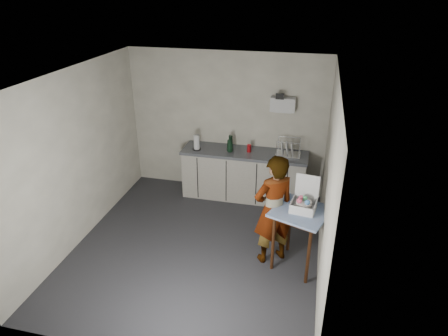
% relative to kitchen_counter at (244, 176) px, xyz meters
% --- Properties ---
extents(ground, '(4.00, 4.00, 0.00)m').
position_rel_kitchen_counter_xyz_m(ground, '(-0.40, -1.70, -0.43)').
color(ground, '#2D2D32').
rests_on(ground, ground).
extents(wall_back, '(3.60, 0.02, 2.60)m').
position_rel_kitchen_counter_xyz_m(wall_back, '(-0.40, 0.29, 0.87)').
color(wall_back, '#B7B29F').
rests_on(wall_back, ground).
extents(wall_right, '(0.02, 4.00, 2.60)m').
position_rel_kitchen_counter_xyz_m(wall_right, '(1.39, -1.70, 0.87)').
color(wall_right, '#B7B29F').
rests_on(wall_right, ground).
extents(wall_left, '(0.02, 4.00, 2.60)m').
position_rel_kitchen_counter_xyz_m(wall_left, '(-2.19, -1.70, 0.87)').
color(wall_left, '#B7B29F').
rests_on(wall_left, ground).
extents(ceiling, '(3.60, 4.00, 0.01)m').
position_rel_kitchen_counter_xyz_m(ceiling, '(-0.40, -1.70, 2.17)').
color(ceiling, silver).
rests_on(ceiling, wall_back).
extents(kitchen_counter, '(2.24, 0.62, 0.91)m').
position_rel_kitchen_counter_xyz_m(kitchen_counter, '(0.00, 0.00, 0.00)').
color(kitchen_counter, black).
rests_on(kitchen_counter, ground).
extents(wall_shelf, '(0.42, 0.18, 0.37)m').
position_rel_kitchen_counter_xyz_m(wall_shelf, '(0.60, 0.22, 1.32)').
color(wall_shelf, white).
rests_on(wall_shelf, ground).
extents(side_table, '(0.90, 0.90, 0.90)m').
position_rel_kitchen_counter_xyz_m(side_table, '(1.10, -1.78, 0.36)').
color(side_table, '#351B0C').
rests_on(side_table, ground).
extents(standing_man, '(0.71, 0.67, 1.63)m').
position_rel_kitchen_counter_xyz_m(standing_man, '(0.72, -1.70, 0.39)').
color(standing_man, '#B2A593').
rests_on(standing_man, ground).
extents(soap_bottle, '(0.16, 0.16, 0.29)m').
position_rel_kitchen_counter_xyz_m(soap_bottle, '(-0.26, -0.06, 0.63)').
color(soap_bottle, black).
rests_on(soap_bottle, kitchen_counter).
extents(soda_can, '(0.07, 0.07, 0.14)m').
position_rel_kitchen_counter_xyz_m(soda_can, '(0.08, 0.01, 0.55)').
color(soda_can, red).
rests_on(soda_can, kitchen_counter).
extents(dark_bottle, '(0.07, 0.07, 0.25)m').
position_rel_kitchen_counter_xyz_m(dark_bottle, '(-0.28, 0.09, 0.61)').
color(dark_bottle, black).
rests_on(dark_bottle, kitchen_counter).
extents(paper_towel, '(0.15, 0.15, 0.27)m').
position_rel_kitchen_counter_xyz_m(paper_towel, '(-0.86, -0.11, 0.61)').
color(paper_towel, black).
rests_on(paper_towel, kitchen_counter).
extents(dish_rack, '(0.42, 0.32, 0.29)m').
position_rel_kitchen_counter_xyz_m(dish_rack, '(0.76, 0.01, 0.55)').
color(dish_rack, white).
rests_on(dish_rack, kitchen_counter).
extents(bakery_box, '(0.36, 0.37, 0.45)m').
position_rel_kitchen_counter_xyz_m(bakery_box, '(1.12, -1.73, 0.58)').
color(bakery_box, white).
rests_on(bakery_box, side_table).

